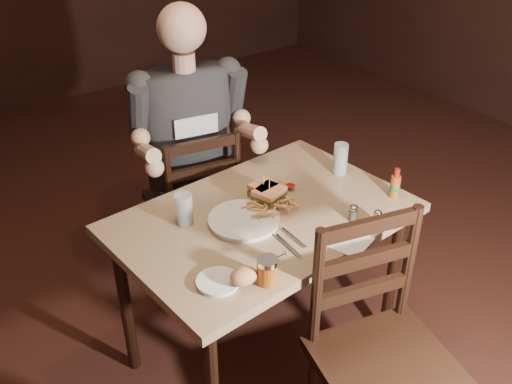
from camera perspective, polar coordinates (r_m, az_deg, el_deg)
room_shell at (r=2.16m, az=4.04°, el=14.35°), size 7.00×7.00×7.00m
main_table at (r=2.33m, az=0.73°, el=-3.99°), size 1.21×0.85×0.77m
chair_far at (r=2.94m, az=-6.33°, el=-1.17°), size 0.50×0.53×0.91m
chair_near at (r=2.10m, az=13.08°, el=-16.76°), size 0.57×0.60×0.99m
diner at (r=2.66m, az=-6.59°, el=7.64°), size 0.65×0.55×1.00m
dinner_plate at (r=2.22m, az=-1.22°, el=-2.92°), size 0.29×0.29×0.02m
sandwich_left at (r=2.30m, az=1.34°, el=0.12°), size 0.14×0.13×0.10m
sandwich_right at (r=2.34m, az=0.75°, el=0.53°), size 0.11×0.10×0.09m
fries_pile at (r=2.29m, az=1.66°, el=-1.11°), size 0.27×0.19×0.04m
ketchup_dollop at (r=2.43m, az=3.45°, el=0.65°), size 0.04×0.04×0.01m
glass_left at (r=2.21m, az=-7.23°, el=-1.70°), size 0.07×0.07×0.13m
glass_right at (r=2.55m, az=8.44°, el=3.28°), size 0.07×0.07×0.14m
hot_sauce at (r=2.43m, az=13.78°, el=0.89°), size 0.04×0.04×0.13m
salt_shaker at (r=2.25m, az=12.05°, el=-2.54°), size 0.03×0.03×0.06m
pepper_shaker at (r=2.26m, az=9.70°, el=-2.12°), size 0.04×0.04×0.06m
syrup_dispenser at (r=1.92m, az=1.14°, el=-7.88°), size 0.08×0.08×0.10m
napkin at (r=2.15m, az=9.29°, el=-4.93°), size 0.19×0.18×0.00m
knife at (r=2.12m, az=2.85°, el=-5.03°), size 0.03×0.21×0.00m
fork at (r=2.14m, az=3.81°, el=-4.57°), size 0.02×0.15×0.00m
side_plate at (r=1.94m, az=-3.83°, el=-9.02°), size 0.15×0.15×0.01m
bread_roll at (r=1.91m, az=-1.26°, el=-8.41°), size 0.10×0.09×0.06m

